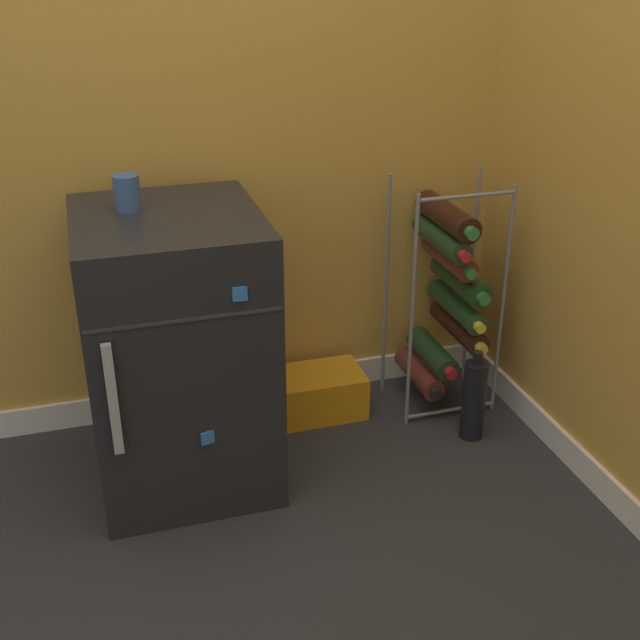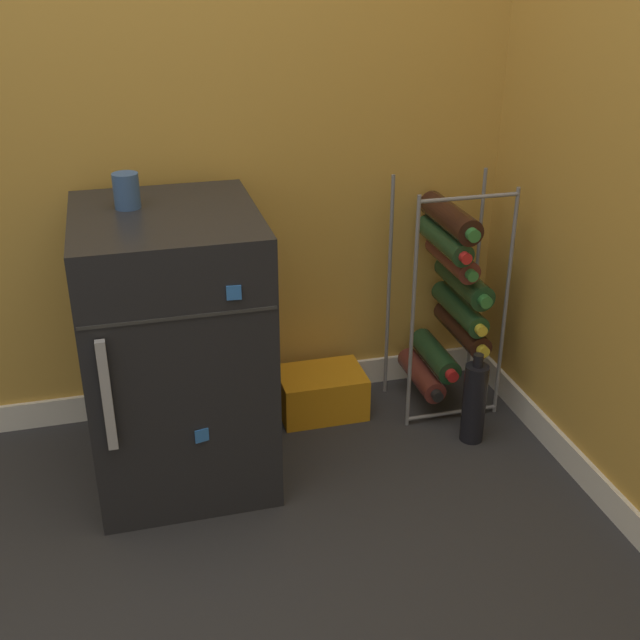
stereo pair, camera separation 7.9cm
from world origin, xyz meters
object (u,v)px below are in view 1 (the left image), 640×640
(soda_box, at_px, (320,392))
(loose_bottle_floor, at_px, (474,399))
(wine_rack, at_px, (447,293))
(fridge_top_cup, at_px, (127,193))
(mini_fridge, at_px, (177,350))

(soda_box, bearing_deg, loose_bottle_floor, -33.60)
(wine_rack, xyz_separation_m, fridge_top_cup, (-0.97, -0.07, 0.44))
(wine_rack, xyz_separation_m, soda_box, (-0.41, 0.04, -0.32))
(wine_rack, distance_m, loose_bottle_floor, 0.35)
(mini_fridge, bearing_deg, soda_box, 21.07)
(wine_rack, height_order, loose_bottle_floor, wine_rack)
(wine_rack, relative_size, fridge_top_cup, 8.28)
(mini_fridge, height_order, soda_box, mini_fridge)
(mini_fridge, bearing_deg, loose_bottle_floor, -6.14)
(wine_rack, distance_m, soda_box, 0.53)
(mini_fridge, bearing_deg, wine_rack, 9.05)
(wine_rack, bearing_deg, mini_fridge, -170.95)
(mini_fridge, xyz_separation_m, wine_rack, (0.88, 0.14, 0.00))
(wine_rack, relative_size, loose_bottle_floor, 2.56)
(mini_fridge, distance_m, wine_rack, 0.89)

